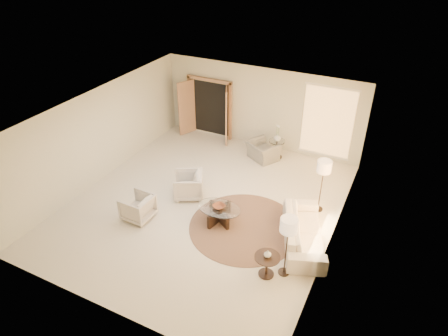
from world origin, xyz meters
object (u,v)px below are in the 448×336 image
at_px(side_vase, 277,138).
at_px(floor_lamp_near, 324,169).
at_px(sofa, 304,231).
at_px(end_vase, 268,254).
at_px(side_table, 277,147).
at_px(armchair_right, 138,206).
at_px(bowl, 219,206).
at_px(accent_chair, 263,148).
at_px(armchair_left, 188,184).
at_px(floor_lamp_far, 289,228).
at_px(coffee_table, 219,213).
at_px(end_table, 267,262).

bearing_deg(side_vase, floor_lamp_near, -47.27).
relative_size(sofa, end_vase, 13.55).
bearing_deg(side_table, armchair_right, -114.98).
bearing_deg(floor_lamp_near, bowl, -143.28).
distance_m(accent_chair, side_vase, 0.59).
xyz_separation_m(armchair_left, floor_lamp_far, (3.45, -1.61, 0.91)).
bearing_deg(coffee_table, sofa, 4.96).
bearing_deg(armchair_left, bowl, 36.39).
distance_m(end_table, side_vase, 5.34).
xyz_separation_m(armchair_right, accent_chair, (1.80, 4.37, 0.04)).
bearing_deg(end_table, accent_chair, 112.71).
distance_m(coffee_table, floor_lamp_near, 2.96).
bearing_deg(sofa, armchair_left, 61.99).
bearing_deg(armchair_left, floor_lamp_near, 78.27).
bearing_deg(end_table, side_vase, 107.66).
distance_m(armchair_right, floor_lamp_near, 4.98).
relative_size(side_table, floor_lamp_far, 0.40).
relative_size(coffee_table, end_table, 2.71).
bearing_deg(armchair_left, floor_lamp_far, 36.84).
relative_size(sofa, bowl, 7.29).
bearing_deg(bowl, end_table, -34.04).
bearing_deg(floor_lamp_near, armchair_left, -163.66).
xyz_separation_m(sofa, side_vase, (-2.03, 3.66, 0.40)).
bearing_deg(bowl, accent_chair, 93.05).
bearing_deg(accent_chair, sofa, 155.70).
height_order(armchair_left, floor_lamp_far, floor_lamp_far).
bearing_deg(end_vase, end_table, 0.00).
bearing_deg(end_vase, sofa, 73.57).
relative_size(armchair_right, side_vase, 3.04).
relative_size(accent_chair, end_vase, 5.56).
bearing_deg(floor_lamp_far, bowl, 155.18).
relative_size(sofa, floor_lamp_far, 1.49).
distance_m(coffee_table, side_table, 3.86).
xyz_separation_m(accent_chair, side_vase, (0.38, 0.31, 0.33)).
distance_m(armchair_right, end_table, 3.82).
distance_m(end_table, end_vase, 0.25).
relative_size(bowl, end_vase, 1.86).
bearing_deg(accent_chair, bowl, 123.03).
distance_m(armchair_left, accent_chair, 3.12).
height_order(floor_lamp_near, bowl, floor_lamp_near).
xyz_separation_m(sofa, accent_chair, (-2.41, 3.35, 0.08)).
xyz_separation_m(accent_chair, end_vase, (1.99, -4.76, 0.21)).
relative_size(end_table, side_vase, 2.30).
bearing_deg(armchair_left, accent_chair, 131.04).
height_order(end_table, side_vase, side_vase).
height_order(accent_chair, bowl, accent_chair).
bearing_deg(sofa, end_vase, 142.52).
xyz_separation_m(floor_lamp_near, end_vase, (-0.42, -2.87, -0.70)).
height_order(coffee_table, end_vase, end_vase).
bearing_deg(side_vase, sofa, -60.98).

